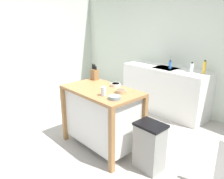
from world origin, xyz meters
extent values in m
plane|color=#ADA8A0|center=(0.00, 0.00, 0.00)|extent=(6.52, 6.52, 0.00)
cube|color=silver|center=(0.00, 2.17, 1.30)|extent=(5.52, 0.10, 2.60)
cube|color=beige|center=(-2.76, 0.79, 1.30)|extent=(0.10, 2.77, 2.60)
cube|color=#9E7042|center=(0.21, 0.03, 0.88)|extent=(1.14, 0.67, 0.04)
cube|color=silver|center=(0.21, 0.03, 0.48)|extent=(1.04, 0.57, 0.76)
cube|color=#9E7042|center=(-0.33, -0.27, 0.43)|extent=(0.06, 0.06, 0.86)
cube|color=#9E7042|center=(0.75, -0.27, 0.43)|extent=(0.06, 0.06, 0.86)
cube|color=#9E7042|center=(-0.33, 0.34, 0.43)|extent=(0.06, 0.06, 0.86)
cube|color=#9E7042|center=(0.75, 0.34, 0.43)|extent=(0.06, 0.06, 0.86)
cube|color=olive|center=(-0.24, 0.27, 0.98)|extent=(0.11, 0.09, 0.17)
cylinder|color=black|center=(-0.28, 0.27, 1.11)|extent=(0.02, 0.02, 0.08)
cylinder|color=black|center=(-0.25, 0.27, 1.11)|extent=(0.02, 0.02, 0.08)
cylinder|color=black|center=(-0.22, 0.27, 1.11)|extent=(0.02, 0.02, 0.08)
cylinder|color=black|center=(-0.19, 0.27, 1.10)|extent=(0.02, 0.02, 0.06)
cylinder|color=gray|center=(0.63, -0.11, 0.92)|extent=(0.15, 0.15, 0.04)
cylinder|color=#49555B|center=(0.63, -0.11, 0.94)|extent=(0.12, 0.12, 0.01)
cylinder|color=silver|center=(0.25, 0.27, 0.92)|extent=(0.14, 0.14, 0.04)
cylinder|color=gray|center=(0.25, 0.27, 0.94)|extent=(0.12, 0.12, 0.01)
cylinder|color=tan|center=(0.51, 0.12, 0.92)|extent=(0.14, 0.14, 0.04)
cylinder|color=brown|center=(0.51, 0.12, 0.94)|extent=(0.12, 0.12, 0.01)
cylinder|color=silver|center=(0.44, -0.12, 0.96)|extent=(0.07, 0.07, 0.12)
cube|color=gray|center=(1.02, 0.12, 0.30)|extent=(0.34, 0.26, 0.60)
cube|color=black|center=(1.02, 0.12, 0.61)|extent=(0.36, 0.28, 0.03)
cube|color=silver|center=(0.06, 1.82, 0.45)|extent=(1.75, 0.60, 0.91)
cube|color=silver|center=(0.06, 1.80, 0.89)|extent=(0.44, 0.36, 0.03)
cylinder|color=#B7BCC1|center=(0.06, 1.96, 1.02)|extent=(0.02, 0.02, 0.22)
cylinder|color=yellow|center=(0.78, 1.91, 1.02)|extent=(0.05, 0.05, 0.22)
cylinder|color=black|center=(0.78, 1.91, 1.14)|extent=(0.03, 0.03, 0.02)
cylinder|color=white|center=(0.59, 1.82, 0.99)|extent=(0.06, 0.06, 0.17)
cylinder|color=black|center=(0.59, 1.82, 1.09)|extent=(0.04, 0.04, 0.02)
cylinder|color=blue|center=(0.16, 1.80, 0.98)|extent=(0.06, 0.06, 0.15)
cylinder|color=black|center=(0.16, 1.80, 1.07)|extent=(0.03, 0.03, 0.02)
camera|label=1|loc=(2.49, -1.87, 1.86)|focal=35.79mm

